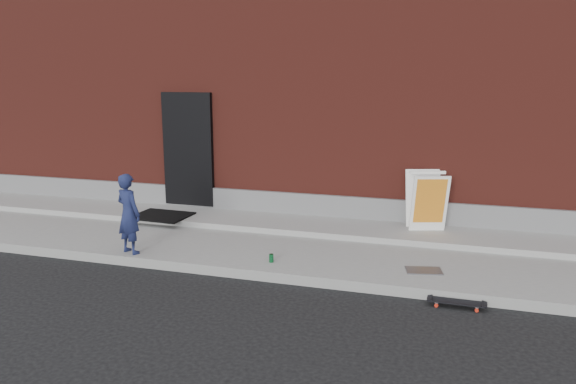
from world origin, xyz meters
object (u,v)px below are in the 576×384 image
(child, at_px, (129,214))
(pizza_sign, at_px, (427,200))
(soda_can, at_px, (271,258))
(skateboard, at_px, (457,302))

(child, relative_size, pizza_sign, 1.23)
(pizza_sign, bearing_deg, child, -151.17)
(child, bearing_deg, soda_can, -154.65)
(pizza_sign, bearing_deg, skateboard, -78.15)
(skateboard, xyz_separation_m, pizza_sign, (-0.57, 2.70, 0.69))
(soda_can, bearing_deg, skateboard, -11.47)
(child, xyz_separation_m, soda_can, (2.24, 0.22, -0.56))
(soda_can, bearing_deg, child, -174.46)
(child, distance_m, soda_can, 2.32)
(pizza_sign, height_order, soda_can, pizza_sign)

